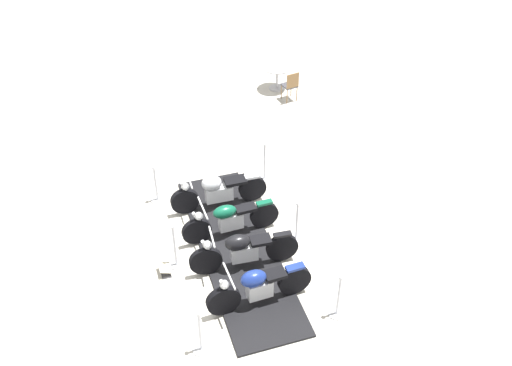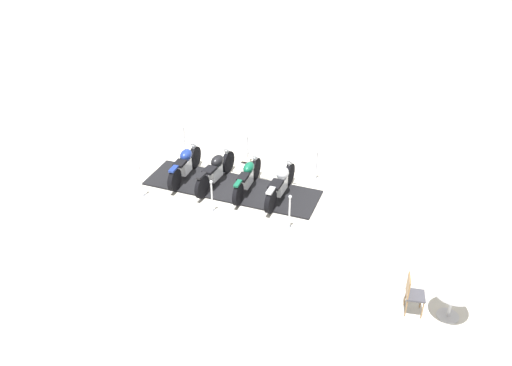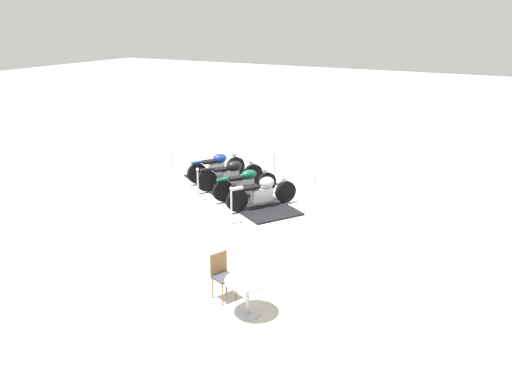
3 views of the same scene
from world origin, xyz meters
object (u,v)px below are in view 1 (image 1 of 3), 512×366
(motorcycle_navy, at_px, (258,286))
(cafe_table, at_px, (277,72))
(stanchion_right_rear, at_px, (200,338))
(stanchion_left_front, at_px, (265,168))
(motorcycle_forest, at_px, (229,219))
(stanchion_left_mid, at_px, (297,227))
(cafe_chair_near_table, at_px, (291,84))
(motorcycle_black, at_px, (242,250))
(stanchion_right_front, at_px, (156,190))
(info_placard, at_px, (165,270))
(motorcycle_chrome, at_px, (217,190))
(stanchion_left_rear, at_px, (338,302))
(stanchion_right_mid, at_px, (175,252))

(motorcycle_navy, bearing_deg, cafe_table, -114.44)
(motorcycle_navy, relative_size, stanchion_right_rear, 1.80)
(stanchion_left_front, bearing_deg, motorcycle_forest, 109.41)
(stanchion_left_mid, xyz_separation_m, cafe_table, (4.53, -4.91, 0.22))
(cafe_chair_near_table, bearing_deg, motorcycle_black, 141.43)
(stanchion_right_front, relative_size, info_placard, 2.46)
(stanchion_right_front, xyz_separation_m, stanchion_left_mid, (-3.34, -1.13, 0.03))
(motorcycle_chrome, height_order, motorcycle_navy, motorcycle_navy)
(motorcycle_navy, bearing_deg, motorcycle_chrome, -92.65)
(motorcycle_chrome, relative_size, stanchion_left_rear, 1.84)
(motorcycle_black, bearing_deg, motorcycle_forest, -86.47)
(stanchion_right_front, distance_m, stanchion_left_mid, 3.52)
(stanchion_left_front, height_order, cafe_chair_near_table, stanchion_left_front)
(stanchion_left_rear, relative_size, cafe_table, 1.24)
(motorcycle_forest, distance_m, motorcycle_navy, 2.05)
(stanchion_left_rear, bearing_deg, motorcycle_chrome, -11.55)
(stanchion_left_front, bearing_deg, motorcycle_black, 121.27)
(stanchion_right_mid, relative_size, stanchion_right_rear, 1.06)
(info_placard, bearing_deg, stanchion_left_front, -51.39)
(motorcycle_black, xyz_separation_m, stanchion_left_mid, (-0.30, -1.46, -0.20))
(motorcycle_forest, relative_size, stanchion_left_mid, 1.89)
(info_placard, bearing_deg, stanchion_left_mid, -87.22)
(stanchion_right_front, bearing_deg, info_placard, 141.77)
(motorcycle_black, bearing_deg, stanchion_right_mid, -17.19)
(stanchion_right_mid, xyz_separation_m, cafe_chair_near_table, (2.33, -6.92, 0.17))
(stanchion_left_mid, distance_m, stanchion_left_front, 2.24)
(stanchion_left_rear, height_order, info_placard, stanchion_left_rear)
(motorcycle_black, height_order, stanchion_right_mid, stanchion_right_mid)
(motorcycle_black, bearing_deg, motorcycle_chrome, -86.28)
(stanchion_left_rear, distance_m, stanchion_right_rear, 2.72)
(stanchion_right_mid, distance_m, cafe_chair_near_table, 7.30)
(stanchion_right_mid, bearing_deg, stanchion_right_rear, 148.24)
(stanchion_left_mid, xyz_separation_m, cafe_chair_near_table, (3.76, -4.60, 0.21))
(cafe_chair_near_table, bearing_deg, info_placard, 129.49)
(stanchion_right_rear, bearing_deg, cafe_chair_near_table, -62.38)
(stanchion_left_rear, height_order, stanchion_right_mid, stanchion_right_mid)
(cafe_chair_near_table, bearing_deg, stanchion_right_front, 115.97)
(motorcycle_navy, distance_m, stanchion_right_mid, 2.04)
(stanchion_left_rear, distance_m, stanchion_right_front, 5.24)
(motorcycle_chrome, bearing_deg, stanchion_left_mid, 133.24)
(motorcycle_black, height_order, stanchion_right_rear, stanchion_right_rear)
(cafe_table, bearing_deg, stanchion_right_front, 101.14)
(motorcycle_forest, xyz_separation_m, stanchion_left_rear, (-3.07, 0.27, -0.17))
(stanchion_right_front, distance_m, stanchion_left_front, 2.72)
(stanchion_right_mid, distance_m, stanchion_right_rear, 2.24)
(motorcycle_navy, height_order, stanchion_right_front, motorcycle_navy)
(cafe_table, relative_size, cafe_chair_near_table, 0.91)
(motorcycle_forest, height_order, motorcycle_black, motorcycle_black)
(motorcycle_chrome, relative_size, stanchion_right_front, 1.95)
(stanchion_right_mid, distance_m, cafe_table, 7.86)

